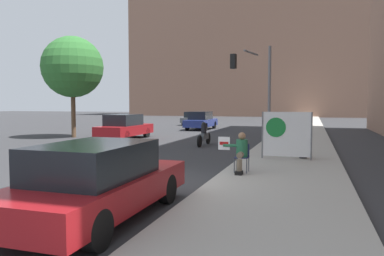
{
  "coord_description": "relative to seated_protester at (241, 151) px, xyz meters",
  "views": [
    {
      "loc": [
        4.37,
        -9.19,
        2.19
      ],
      "look_at": [
        -0.14,
        4.84,
        1.23
      ],
      "focal_mm": 35.0,
      "sensor_mm": 36.0,
      "label": 1
    }
  ],
  "objects": [
    {
      "name": "parked_car_curbside",
      "position": [
        -1.83,
        -4.89,
        -0.05
      ],
      "size": [
        1.87,
        4.55,
        1.46
      ],
      "color": "maroon",
      "rests_on": "ground_plane"
    },
    {
      "name": "car_on_road_nearest",
      "position": [
        -8.99,
        9.66,
        -0.02
      ],
      "size": [
        1.8,
        4.56,
        1.53
      ],
      "color": "maroon",
      "rests_on": "ground_plane"
    },
    {
      "name": "ground_plane",
      "position": [
        -2.37,
        -1.78,
        -0.78
      ],
      "size": [
        160.0,
        160.0,
        0.0
      ],
      "primitive_type": "plane",
      "color": "#303033"
    },
    {
      "name": "jogger_on_sidewalk",
      "position": [
        1.71,
        3.62,
        0.23
      ],
      "size": [
        0.34,
        0.34,
        1.7
      ],
      "rotation": [
        0.0,
        0.0,
        2.74
      ],
      "color": "black",
      "rests_on": "sidewalk_curb"
    },
    {
      "name": "building_backdrop_far",
      "position": [
        -4.37,
        57.65,
        11.23
      ],
      "size": [
        52.0,
        12.0,
        24.03
      ],
      "color": "#936B56",
      "rests_on": "ground_plane"
    },
    {
      "name": "seated_protester",
      "position": [
        0.0,
        0.0,
        0.0
      ],
      "size": [
        0.91,
        0.77,
        1.19
      ],
      "rotation": [
        0.0,
        0.0,
        0.21
      ],
      "color": "#474C56",
      "rests_on": "sidewalk_curb"
    },
    {
      "name": "car_on_road_midblock",
      "position": [
        -6.94,
        19.33,
        -0.02
      ],
      "size": [
        1.76,
        4.59,
        1.53
      ],
      "color": "navy",
      "rests_on": "ground_plane"
    },
    {
      "name": "motorcycle_on_road",
      "position": [
        -3.36,
        7.77,
        -0.25
      ],
      "size": [
        0.28,
        2.25,
        1.23
      ],
      "color": "#565B60",
      "rests_on": "ground_plane"
    },
    {
      "name": "car_on_road_distant",
      "position": [
        -9.52,
        25.87,
        -0.09
      ],
      "size": [
        1.87,
        4.11,
        1.36
      ],
      "color": "#565B60",
      "rests_on": "ground_plane"
    },
    {
      "name": "sidewalk_curb",
      "position": [
        1.22,
        13.22,
        -0.71
      ],
      "size": [
        3.6,
        90.0,
        0.14
      ],
      "primitive_type": "cube",
      "color": "#A8A399",
      "rests_on": "ground_plane"
    },
    {
      "name": "traffic_light_pole",
      "position": [
        -1.08,
        10.14,
        2.84
      ],
      "size": [
        2.36,
        2.13,
        5.19
      ],
      "color": "slate",
      "rests_on": "sidewalk_curb"
    },
    {
      "name": "street_tree_near_curb",
      "position": [
        -12.72,
        9.73,
        3.75
      ],
      "size": [
        3.92,
        3.92,
        6.5
      ],
      "color": "brown",
      "rests_on": "ground_plane"
    },
    {
      "name": "protest_banner",
      "position": [
        1.11,
        3.15,
        0.29
      ],
      "size": [
        1.81,
        0.06,
        1.75
      ],
      "color": "slate",
      "rests_on": "sidewalk_curb"
    }
  ]
}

